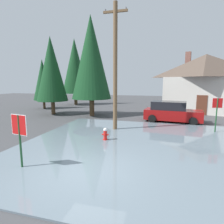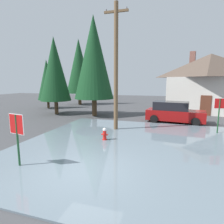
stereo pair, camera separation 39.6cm
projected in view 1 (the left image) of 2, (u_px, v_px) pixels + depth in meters
ground_plane at (88, 172)px, 7.14m from camera, size 80.00×80.00×0.10m
flood_puddle at (147, 147)px, 9.71m from camera, size 13.11×11.82×0.06m
lane_stop_bar at (88, 197)px, 5.52m from camera, size 4.39×0.42×0.01m
stop_sign_near at (19, 130)px, 7.14m from camera, size 0.78×0.16×2.12m
fire_hydrant at (105, 134)px, 10.75m from camera, size 0.38×0.33×0.76m
utility_pole at (115, 66)px, 12.58m from camera, size 1.60×0.28×8.35m
stop_sign_far at (217, 108)px, 12.27m from camera, size 0.65×0.14×2.30m
house at (204, 82)px, 21.09m from camera, size 9.63×7.61×6.80m
parked_car at (172, 112)px, 15.88m from camera, size 4.75×2.35×1.70m
pine_tree_tall_left at (91, 58)px, 17.89m from camera, size 3.78×3.78×9.46m
pine_tree_mid_left at (51, 69)px, 18.96m from camera, size 3.10×3.10×7.76m
pine_tree_short_left at (43, 80)px, 23.27m from camera, size 2.41×2.41×6.03m
pine_tree_far_center at (75, 66)px, 27.08m from camera, size 3.74×3.74×9.34m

